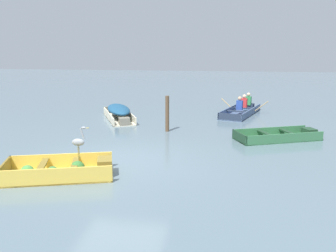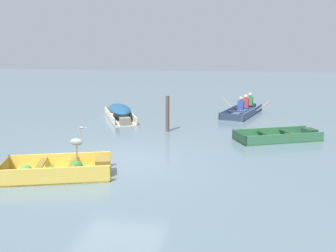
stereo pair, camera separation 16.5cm
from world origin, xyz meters
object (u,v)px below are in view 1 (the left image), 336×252
object	(u,v)px
heron_on_dinghy	(79,141)
dinghy_yellow_foreground	(63,171)
skiff_green_mid_moored	(280,136)
rowboat_slate_blue_with_crew	(242,110)
mooring_post	(167,114)
skiff_cream_near_moored	(119,111)

from	to	relation	value
heron_on_dinghy	dinghy_yellow_foreground	bearing A→B (deg)	-154.31
dinghy_yellow_foreground	skiff_green_mid_moored	xyz separation A→B (m)	(5.85, 4.79, -0.05)
rowboat_slate_blue_with_crew	dinghy_yellow_foreground	bearing A→B (deg)	-115.76
dinghy_yellow_foreground	heron_on_dinghy	distance (m)	0.83
skiff_green_mid_moored	mooring_post	size ratio (longest dim) A/B	2.26
dinghy_yellow_foreground	mooring_post	world-z (taller)	mooring_post
skiff_cream_near_moored	heron_on_dinghy	size ratio (longest dim) A/B	3.95
heron_on_dinghy	mooring_post	xyz separation A→B (m)	(1.38, 5.26, -0.20)
skiff_green_mid_moored	rowboat_slate_blue_with_crew	distance (m)	5.07
dinghy_yellow_foreground	skiff_green_mid_moored	bearing A→B (deg)	39.32
skiff_cream_near_moored	rowboat_slate_blue_with_crew	world-z (taller)	rowboat_slate_blue_with_crew
rowboat_slate_blue_with_crew	mooring_post	xyz separation A→B (m)	(-2.94, -4.29, 0.49)
dinghy_yellow_foreground	skiff_green_mid_moored	world-z (taller)	dinghy_yellow_foreground
skiff_green_mid_moored	heron_on_dinghy	distance (m)	7.20
skiff_green_mid_moored	heron_on_dinghy	size ratio (longest dim) A/B	3.66
dinghy_yellow_foreground	skiff_cream_near_moored	xyz separation A→B (m)	(-0.74, 7.46, 0.19)
rowboat_slate_blue_with_crew	heron_on_dinghy	xyz separation A→B (m)	(-4.32, -9.55, 0.69)
rowboat_slate_blue_with_crew	mooring_post	size ratio (longest dim) A/B	2.70
skiff_cream_near_moored	heron_on_dinghy	world-z (taller)	heron_on_dinghy
skiff_cream_near_moored	rowboat_slate_blue_with_crew	size ratio (longest dim) A/B	0.90
dinghy_yellow_foreground	heron_on_dinghy	size ratio (longest dim) A/B	3.42
skiff_green_mid_moored	rowboat_slate_blue_with_crew	xyz separation A→B (m)	(-1.16, 4.94, 0.08)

